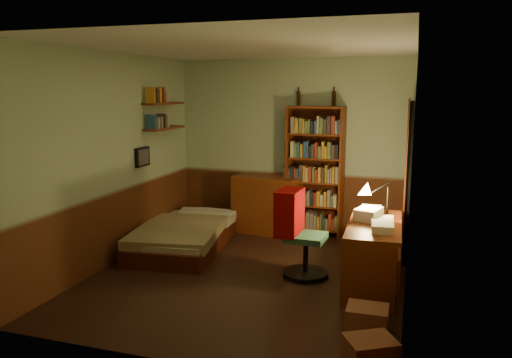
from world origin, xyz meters
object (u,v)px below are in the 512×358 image
(mini_stereo, at_px, (292,172))
(office_chair, at_px, (306,238))
(desk, at_px, (374,255))
(desk_lamp, at_px, (388,192))
(dresser, at_px, (267,204))
(bookshelf, at_px, (315,172))
(cardboard_box_b, at_px, (367,321))
(bed, at_px, (185,227))
(cardboard_box_a, at_px, (370,355))

(mini_stereo, xyz_separation_m, office_chair, (0.60, -1.74, -0.47))
(desk, xyz_separation_m, desk_lamp, (0.11, 0.28, 0.66))
(dresser, distance_m, desk, 2.40)
(bookshelf, height_order, cardboard_box_b, bookshelf)
(bed, bearing_deg, cardboard_box_b, -40.37)
(bookshelf, bearing_deg, bed, -137.86)
(mini_stereo, relative_size, desk, 0.19)
(dresser, distance_m, cardboard_box_a, 3.90)
(desk, distance_m, office_chair, 0.78)
(mini_stereo, distance_m, bookshelf, 0.36)
(bookshelf, height_order, desk_lamp, bookshelf)
(mini_stereo, distance_m, cardboard_box_a, 3.94)
(bed, xyz_separation_m, dresser, (0.87, 1.05, 0.15))
(mini_stereo, height_order, desk, mini_stereo)
(office_chair, xyz_separation_m, cardboard_box_b, (0.82, -1.21, -0.33))
(bed, bearing_deg, mini_stereo, 37.57)
(bookshelf, height_order, desk, bookshelf)
(bookshelf, relative_size, desk, 1.42)
(bed, distance_m, dresser, 1.37)
(desk_lamp, xyz_separation_m, office_chair, (-0.88, -0.22, -0.56))
(mini_stereo, height_order, cardboard_box_b, mini_stereo)
(desk_lamp, xyz_separation_m, cardboard_box_a, (0.02, -2.03, -0.88))
(bookshelf, bearing_deg, office_chair, -75.54)
(mini_stereo, height_order, bookshelf, bookshelf)
(desk_lamp, distance_m, cardboard_box_a, 2.22)
(desk, bearing_deg, cardboard_box_b, -89.42)
(bookshelf, xyz_separation_m, cardboard_box_a, (1.13, -3.52, -0.82))
(bed, height_order, cardboard_box_b, bed)
(dresser, xyz_separation_m, desk_lamp, (1.82, -1.40, 0.58))
(desk_lamp, height_order, cardboard_box_a, desk_lamp)
(dresser, relative_size, bookshelf, 0.51)
(desk, bearing_deg, bed, 164.53)
(desk, bearing_deg, mini_stereo, 125.50)
(bed, relative_size, office_chair, 2.08)
(mini_stereo, xyz_separation_m, cardboard_box_b, (1.41, -2.95, -0.81))
(bed, distance_m, office_chair, 1.91)
(bookshelf, bearing_deg, mini_stereo, -179.86)
(cardboard_box_b, bearing_deg, bed, 145.97)
(desk, height_order, office_chair, office_chair)
(office_chair, xyz_separation_m, cardboard_box_a, (0.90, -1.82, -0.32))
(dresser, distance_m, cardboard_box_b, 3.34)
(desk_lamp, distance_m, office_chair, 1.06)
(mini_stereo, bearing_deg, cardboard_box_b, -79.22)
(dresser, height_order, desk_lamp, desk_lamp)
(bookshelf, distance_m, cardboard_box_b, 3.20)
(cardboard_box_a, bearing_deg, desk, 94.08)
(dresser, xyz_separation_m, bookshelf, (0.71, 0.08, 0.52))
(cardboard_box_b, bearing_deg, desk_lamp, 87.49)
(desk, relative_size, desk_lamp, 2.26)
(mini_stereo, height_order, cardboard_box_a, mini_stereo)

